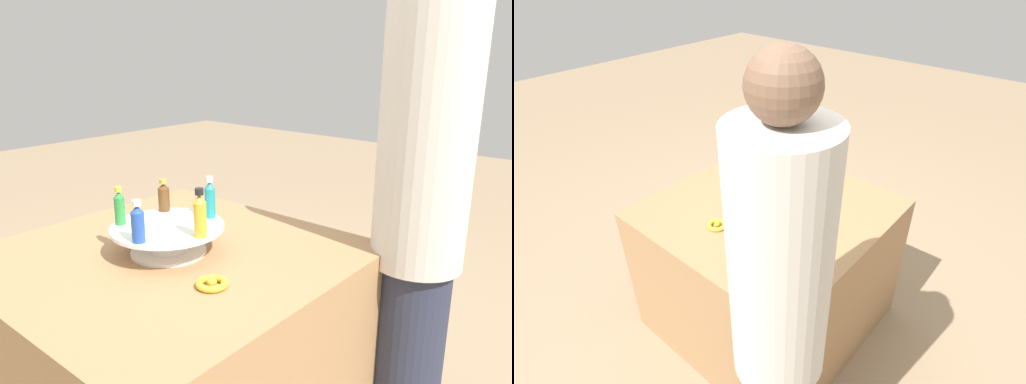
{
  "view_description": "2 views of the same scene",
  "coord_description": "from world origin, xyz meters",
  "views": [
    {
      "loc": [
        -1.16,
        0.94,
        1.4
      ],
      "look_at": [
        -0.2,
        -0.19,
        0.97
      ],
      "focal_mm": 35.0,
      "sensor_mm": 36.0,
      "label": 1
    },
    {
      "loc": [
        -1.22,
        -1.05,
        1.89
      ],
      "look_at": [
        -0.09,
        -0.08,
        0.94
      ],
      "focal_mm": 28.0,
      "sensor_mm": 36.0,
      "label": 2
    }
  ],
  "objects": [
    {
      "name": "party_table",
      "position": [
        0.0,
        0.0,
        0.39
      ],
      "size": [
        1.05,
        1.05,
        0.77
      ],
      "color": "#9E754C",
      "rests_on": "ground_plane"
    },
    {
      "name": "bottle_brown",
      "position": [
        0.12,
        -0.09,
        0.92
      ],
      "size": [
        0.04,
        0.04,
        0.11
      ],
      "color": "brown",
      "rests_on": "display_stand"
    },
    {
      "name": "person_figure",
      "position": [
        -0.59,
        -0.54,
        0.87
      ],
      "size": [
        0.29,
        0.29,
        1.72
      ],
      "rotation": [
        0.0,
        0.0,
        0.75
      ],
      "color": "#282D42",
      "rests_on": "ground_plane"
    },
    {
      "name": "bottle_green",
      "position": [
        0.12,
        0.09,
        0.92
      ],
      "size": [
        0.03,
        0.03,
        0.12
      ],
      "color": "#288438",
      "rests_on": "display_stand"
    },
    {
      "name": "ribbon_bow_gold",
      "position": [
        -0.27,
        0.08,
        0.78
      ],
      "size": [
        0.09,
        0.09,
        0.03
      ],
      "color": "gold",
      "rests_on": "party_table"
    },
    {
      "name": "bottle_blue",
      "position": [
        -0.05,
        0.14,
        0.92
      ],
      "size": [
        0.04,
        0.04,
        0.13
      ],
      "color": "#234CAD",
      "rests_on": "display_stand"
    },
    {
      "name": "display_stand",
      "position": [
        0.0,
        0.0,
        0.83
      ],
      "size": [
        0.35,
        0.35,
        0.09
      ],
      "color": "white",
      "rests_on": "party_table"
    },
    {
      "name": "bottle_teal",
      "position": [
        -0.05,
        -0.14,
        0.93
      ],
      "size": [
        0.03,
        0.03,
        0.14
      ],
      "color": "teal",
      "rests_on": "display_stand"
    },
    {
      "name": "bottle_gold",
      "position": [
        -0.15,
        0.0,
        0.93
      ],
      "size": [
        0.04,
        0.04,
        0.15
      ],
      "color": "gold",
      "rests_on": "display_stand"
    },
    {
      "name": "ribbon_bow_blue",
      "position": [
        0.27,
        -0.08,
        0.79
      ],
      "size": [
        0.11,
        0.11,
        0.04
      ],
      "color": "blue",
      "rests_on": "party_table"
    }
  ]
}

